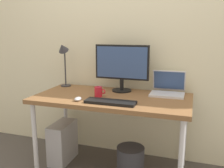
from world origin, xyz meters
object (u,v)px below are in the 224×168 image
(desk_lamp, at_px, (63,55))
(computer_tower, at_px, (63,142))
(wastebasket, at_px, (130,162))
(mouse, at_px, (78,99))
(keyboard, at_px, (110,102))
(desk, at_px, (112,103))
(coffee_mug, at_px, (99,92))
(monitor, at_px, (122,65))
(laptop, at_px, (168,88))

(desk_lamp, height_order, computer_tower, desk_lamp)
(computer_tower, xyz_separation_m, wastebasket, (0.76, -0.07, -0.06))
(mouse, bearing_deg, keyboard, 2.69)
(desk, distance_m, wastebasket, 0.59)
(coffee_mug, bearing_deg, mouse, -122.38)
(monitor, xyz_separation_m, coffee_mug, (-0.15, -0.28, -0.22))
(laptop, bearing_deg, desk_lamp, -179.07)
(monitor, bearing_deg, keyboard, -85.96)
(desk_lamp, bearing_deg, desk, -20.27)
(mouse, xyz_separation_m, computer_tower, (-0.31, 0.24, -0.56))
(monitor, distance_m, laptop, 0.51)
(wastebasket, bearing_deg, desk, 160.44)
(laptop, relative_size, desk_lamp, 0.65)
(laptop, xyz_separation_m, wastebasket, (-0.28, -0.33, -0.66))
(laptop, bearing_deg, computer_tower, -166.41)
(monitor, height_order, desk_lamp, desk_lamp)
(monitor, xyz_separation_m, computer_tower, (-0.58, -0.23, -0.82))
(computer_tower, bearing_deg, mouse, -37.44)
(laptop, relative_size, mouse, 3.56)
(desk_lamp, relative_size, coffee_mug, 4.57)
(monitor, height_order, coffee_mug, monitor)
(keyboard, relative_size, coffee_mug, 4.07)
(coffee_mug, relative_size, wastebasket, 0.36)
(keyboard, bearing_deg, laptop, 47.80)
(keyboard, distance_m, mouse, 0.30)
(coffee_mug, xyz_separation_m, wastebasket, (0.33, -0.03, -0.65))
(laptop, xyz_separation_m, keyboard, (-0.43, -0.48, -0.05))
(coffee_mug, xyz_separation_m, computer_tower, (-0.43, 0.05, -0.59))
(desk, relative_size, coffee_mug, 13.51)
(desk, height_order, wastebasket, desk)
(wastebasket, bearing_deg, desk_lamp, 159.90)
(desk, xyz_separation_m, wastebasket, (0.21, -0.07, -0.54))
(desk_lamp, xyz_separation_m, mouse, (0.39, -0.47, -0.34))
(desk_lamp, relative_size, keyboard, 1.12)
(desk_lamp, height_order, mouse, desk_lamp)
(laptop, height_order, keyboard, laptop)
(desk_lamp, distance_m, keyboard, 0.90)
(laptop, relative_size, coffee_mug, 2.96)
(desk, height_order, laptop, laptop)
(wastebasket, bearing_deg, mouse, -159.78)
(desk, relative_size, computer_tower, 3.48)
(monitor, xyz_separation_m, laptop, (0.46, 0.02, -0.21))
(coffee_mug, bearing_deg, laptop, 26.03)
(desk_lamp, bearing_deg, wastebasket, -20.10)
(monitor, bearing_deg, computer_tower, -158.11)
(computer_tower, bearing_deg, wastebasket, -5.51)
(mouse, distance_m, coffee_mug, 0.23)
(keyboard, xyz_separation_m, wastebasket, (0.15, 0.15, -0.62))
(monitor, relative_size, mouse, 6.15)
(desk_lamp, relative_size, mouse, 5.50)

